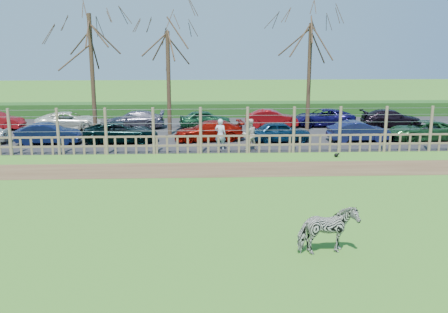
{
  "coord_description": "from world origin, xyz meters",
  "views": [
    {
      "loc": [
        0.08,
        -18.18,
        5.91
      ],
      "look_at": [
        1.0,
        2.5,
        1.1
      ],
      "focal_mm": 40.0,
      "sensor_mm": 36.0,
      "label": 1
    }
  ],
  "objects_px": {
    "car_1": "(49,134)",
    "car_10": "(205,119)",
    "car_9": "(134,120)",
    "tree_right": "(310,52)",
    "visitor_a": "(220,134)",
    "car_4": "(281,132)",
    "zebra": "(328,230)",
    "car_8": "(69,121)",
    "car_3": "(209,131)",
    "car_11": "(272,118)",
    "car_12": "(323,118)",
    "tree_mid": "(168,58)",
    "car_6": "(423,131)",
    "car_13": "(391,118)",
    "car_5": "(359,131)",
    "tree_left": "(91,46)",
    "car_2": "(121,132)",
    "crow": "(336,155)",
    "visitor_b": "(250,135)"
  },
  "relations": [
    {
      "from": "tree_right",
      "to": "car_8",
      "type": "xyz_separation_m",
      "value": [
        -15.89,
        1.61,
        -4.6
      ]
    },
    {
      "from": "visitor_a",
      "to": "car_4",
      "type": "bearing_deg",
      "value": -132.26
    },
    {
      "from": "car_3",
      "to": "car_8",
      "type": "relative_size",
      "value": 0.96
    },
    {
      "from": "tree_mid",
      "to": "car_10",
      "type": "xyz_separation_m",
      "value": [
        2.29,
        2.54,
        -4.23
      ]
    },
    {
      "from": "tree_left",
      "to": "car_3",
      "type": "bearing_deg",
      "value": -9.39
    },
    {
      "from": "visitor_a",
      "to": "car_4",
      "type": "xyz_separation_m",
      "value": [
        3.68,
        2.07,
        -0.26
      ]
    },
    {
      "from": "visitor_a",
      "to": "car_12",
      "type": "relative_size",
      "value": 0.4
    },
    {
      "from": "car_9",
      "to": "tree_right",
      "type": "bearing_deg",
      "value": 78.64
    },
    {
      "from": "tree_right",
      "to": "car_11",
      "type": "height_order",
      "value": "tree_right"
    },
    {
      "from": "visitor_b",
      "to": "car_4",
      "type": "height_order",
      "value": "visitor_b"
    },
    {
      "from": "visitor_b",
      "to": "car_13",
      "type": "bearing_deg",
      "value": -165.98
    },
    {
      "from": "car_11",
      "to": "car_13",
      "type": "height_order",
      "value": "same"
    },
    {
      "from": "car_2",
      "to": "car_3",
      "type": "relative_size",
      "value": 1.04
    },
    {
      "from": "visitor_b",
      "to": "crow",
      "type": "bearing_deg",
      "value": 138.29
    },
    {
      "from": "car_8",
      "to": "car_12",
      "type": "bearing_deg",
      "value": -94.15
    },
    {
      "from": "car_1",
      "to": "car_8",
      "type": "height_order",
      "value": "same"
    },
    {
      "from": "car_2",
      "to": "car_12",
      "type": "bearing_deg",
      "value": -72.05
    },
    {
      "from": "visitor_a",
      "to": "car_13",
      "type": "height_order",
      "value": "visitor_a"
    },
    {
      "from": "zebra",
      "to": "visitor_a",
      "type": "bearing_deg",
      "value": -1.18
    },
    {
      "from": "car_5",
      "to": "car_9",
      "type": "xyz_separation_m",
      "value": [
        -14.01,
        5.07,
        0.0
      ]
    },
    {
      "from": "car_8",
      "to": "car_1",
      "type": "bearing_deg",
      "value": 173.97
    },
    {
      "from": "car_4",
      "to": "car_13",
      "type": "bearing_deg",
      "value": -65.52
    },
    {
      "from": "zebra",
      "to": "car_10",
      "type": "relative_size",
      "value": 0.47
    },
    {
      "from": "visitor_a",
      "to": "car_9",
      "type": "bearing_deg",
      "value": -33.05
    },
    {
      "from": "crow",
      "to": "car_8",
      "type": "relative_size",
      "value": 0.06
    },
    {
      "from": "crow",
      "to": "car_4",
      "type": "relative_size",
      "value": 0.08
    },
    {
      "from": "visitor_a",
      "to": "car_12",
      "type": "height_order",
      "value": "visitor_a"
    },
    {
      "from": "car_5",
      "to": "tree_left",
      "type": "bearing_deg",
      "value": 80.3
    },
    {
      "from": "tree_left",
      "to": "car_4",
      "type": "relative_size",
      "value": 2.24
    },
    {
      "from": "car_11",
      "to": "car_12",
      "type": "relative_size",
      "value": 0.84
    },
    {
      "from": "car_1",
      "to": "car_4",
      "type": "xyz_separation_m",
      "value": [
        13.62,
        0.02,
        0.0
      ]
    },
    {
      "from": "car_5",
      "to": "car_4",
      "type": "bearing_deg",
      "value": 85.92
    },
    {
      "from": "car_4",
      "to": "car_6",
      "type": "bearing_deg",
      "value": -95.79
    },
    {
      "from": "tree_mid",
      "to": "car_3",
      "type": "bearing_deg",
      "value": -40.95
    },
    {
      "from": "car_10",
      "to": "tree_mid",
      "type": "bearing_deg",
      "value": 130.07
    },
    {
      "from": "tree_right",
      "to": "car_1",
      "type": "bearing_deg",
      "value": -168.62
    },
    {
      "from": "tree_right",
      "to": "zebra",
      "type": "xyz_separation_m",
      "value": [
        -3.41,
        -19.12,
        -4.54
      ]
    },
    {
      "from": "car_5",
      "to": "car_8",
      "type": "distance_m",
      "value": 18.95
    },
    {
      "from": "car_1",
      "to": "car_10",
      "type": "bearing_deg",
      "value": -62.48
    },
    {
      "from": "tree_right",
      "to": "car_5",
      "type": "xyz_separation_m",
      "value": [
        2.43,
        -3.21,
        -4.6
      ]
    },
    {
      "from": "car_5",
      "to": "car_11",
      "type": "xyz_separation_m",
      "value": [
        -4.51,
        5.24,
        0.0
      ]
    },
    {
      "from": "tree_mid",
      "to": "crow",
      "type": "distance_m",
      "value": 12.21
    },
    {
      "from": "car_9",
      "to": "car_10",
      "type": "height_order",
      "value": "same"
    },
    {
      "from": "car_4",
      "to": "car_2",
      "type": "bearing_deg",
      "value": 83.23
    },
    {
      "from": "car_4",
      "to": "car_5",
      "type": "xyz_separation_m",
      "value": [
        4.68,
        -0.04,
        0.0
      ]
    },
    {
      "from": "tree_mid",
      "to": "car_6",
      "type": "relative_size",
      "value": 1.58
    },
    {
      "from": "car_1",
      "to": "car_10",
      "type": "height_order",
      "value": "same"
    },
    {
      "from": "car_6",
      "to": "car_12",
      "type": "height_order",
      "value": "same"
    },
    {
      "from": "tree_left",
      "to": "visitor_b",
      "type": "bearing_deg",
      "value": -22.95
    },
    {
      "from": "tree_right",
      "to": "car_9",
      "type": "bearing_deg",
      "value": 170.89
    }
  ]
}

